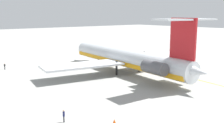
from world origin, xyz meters
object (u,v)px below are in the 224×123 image
ground_crew_near_nose (5,66)px  ground_crew_portside (144,52)px  main_jetliner (128,58)px  safety_cone_wingtip (114,121)px  ground_crew_near_tail (64,114)px

ground_crew_near_nose → ground_crew_portside: (-6.68, -43.65, 0.00)m
main_jetliner → safety_cone_wingtip: size_ratio=81.83×
ground_crew_near_tail → safety_cone_wingtip: (-4.37, -4.81, -0.81)m
ground_crew_near_tail → safety_cone_wingtip: ground_crew_near_tail is taller
ground_crew_near_tail → ground_crew_portside: ground_crew_near_tail is taller
main_jetliner → ground_crew_near_nose: size_ratio=27.50×
main_jetliner → ground_crew_near_tail: (-15.43, 25.86, -2.48)m
main_jetliner → ground_crew_near_nose: (22.78, 21.06, -2.54)m
ground_crew_near_nose → safety_cone_wingtip: bearing=-8.2°
safety_cone_wingtip → ground_crew_near_tail: bearing=47.7°
safety_cone_wingtip → main_jetliner: bearing=-46.8°
main_jetliner → ground_crew_portside: bearing=-49.2°
main_jetliner → ground_crew_near_nose: 31.12m
main_jetliner → ground_crew_portside: size_ratio=27.49×
ground_crew_portside → safety_cone_wingtip: bearing=-138.3°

